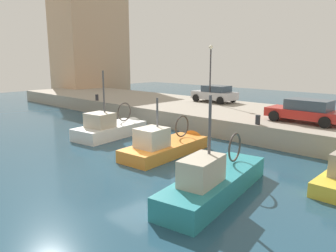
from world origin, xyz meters
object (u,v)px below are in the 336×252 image
parked_car_silver (215,94)px  quay_streetlamp (211,64)px  mooring_bollard_mid (97,97)px  fishing_boat_teal (218,189)px  fishing_boat_orange (169,150)px  mooring_bollard_south (258,120)px  fishing_boat_white (114,133)px  parked_car_red (306,111)px

parked_car_silver → quay_streetlamp: bearing=-175.6°
parked_car_silver → mooring_bollard_mid: (-6.49, 8.36, -0.46)m
mooring_bollard_mid → quay_streetlamp: size_ratio=0.11×
fishing_boat_teal → fishing_boat_orange: size_ratio=1.15×
parked_car_silver → quay_streetlamp: size_ratio=0.81×
fishing_boat_orange → mooring_bollard_south: bearing=-27.7°
mooring_bollard_south → fishing_boat_white: bearing=118.6°
fishing_boat_teal → parked_car_silver: size_ratio=1.80×
fishing_boat_teal → mooring_bollard_south: (7.33, 2.41, 1.34)m
fishing_boat_white → mooring_bollard_south: (4.30, -7.88, 1.33)m
fishing_boat_teal → mooring_bollard_south: fishing_boat_teal is taller
quay_streetlamp → fishing_boat_orange: bearing=-154.0°
fishing_boat_teal → fishing_boat_orange: fishing_boat_teal is taller
parked_car_silver → mooring_bollard_south: 10.03m
fishing_boat_white → parked_car_silver: bearing=-1.3°
fishing_boat_teal → quay_streetlamp: (12.98, 9.99, 4.32)m
fishing_boat_teal → fishing_boat_orange: 5.54m
parked_car_silver → fishing_boat_white: bearing=178.7°
fishing_boat_orange → mooring_bollard_mid: (4.77, 13.50, 1.33)m
fishing_boat_teal → fishing_boat_orange: bearing=62.4°
parked_car_red → quay_streetlamp: quay_streetlamp is taller
fishing_boat_teal → mooring_bollard_south: size_ratio=12.73×
fishing_boat_teal → quay_streetlamp: quay_streetlamp is taller
quay_streetlamp → parked_car_silver: bearing=4.4°
fishing_boat_teal → parked_car_silver: (13.82, 10.05, 1.80)m
fishing_boat_orange → quay_streetlamp: 12.36m
fishing_boat_teal → parked_car_silver: bearing=36.0°
parked_car_red → mooring_bollard_mid: size_ratio=7.88×
fishing_boat_orange → parked_car_red: size_ratio=1.41×
mooring_bollard_south → quay_streetlamp: (5.65, 7.58, 2.98)m
fishing_boat_white → fishing_boat_orange: (-0.47, -5.39, 0.00)m
fishing_boat_teal → mooring_bollard_mid: fishing_boat_teal is taller
fishing_boat_orange → quay_streetlamp: (10.42, 5.08, 4.31)m
parked_car_red → parked_car_silver: 10.24m
fishing_boat_white → parked_car_silver: 10.94m
fishing_boat_white → mooring_bollard_mid: 9.28m
fishing_boat_orange → mooring_bollard_mid: fishing_boat_orange is taller
fishing_boat_teal → parked_car_red: (9.78, 0.64, 1.77)m
mooring_bollard_mid → fishing_boat_teal: bearing=-111.7°
parked_car_red → quay_streetlamp: bearing=71.1°
mooring_bollard_south → mooring_bollard_mid: same height
parked_car_silver → mooring_bollard_south: bearing=-130.3°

